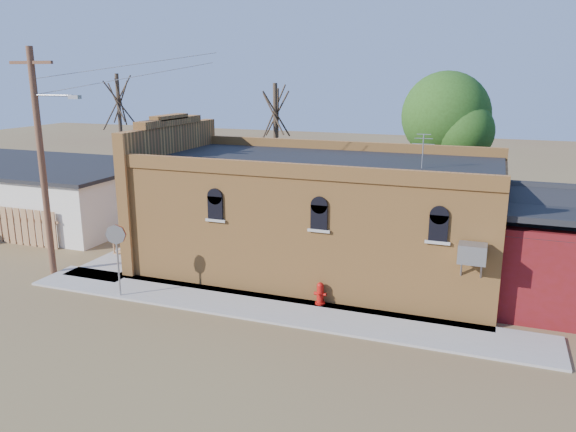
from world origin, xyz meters
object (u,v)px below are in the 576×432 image
(trash_barrel, at_px, (154,249))
(stop_sign, at_px, (116,241))
(fire_hydrant, at_px, (320,293))
(utility_pole, at_px, (42,158))
(brick_bar, at_px, (313,215))

(trash_barrel, bearing_deg, stop_sign, -72.81)
(fire_hydrant, distance_m, trash_barrel, 8.77)
(utility_pole, bearing_deg, fire_hydrant, 3.03)
(brick_bar, distance_m, utility_pole, 10.96)
(fire_hydrant, bearing_deg, brick_bar, 116.80)
(fire_hydrant, xyz_separation_m, stop_sign, (-7.13, -1.80, 1.67))
(brick_bar, bearing_deg, fire_hydrant, -68.08)
(fire_hydrant, bearing_deg, utility_pole, -172.09)
(fire_hydrant, bearing_deg, stop_sign, -160.97)
(stop_sign, relative_size, trash_barrel, 3.47)
(brick_bar, bearing_deg, trash_barrel, -169.59)
(stop_sign, bearing_deg, fire_hydrant, 18.77)
(fire_hydrant, bearing_deg, trash_barrel, 168.85)
(brick_bar, height_order, stop_sign, brick_bar)
(stop_sign, xyz_separation_m, trash_barrel, (-1.30, 4.22, -1.68))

